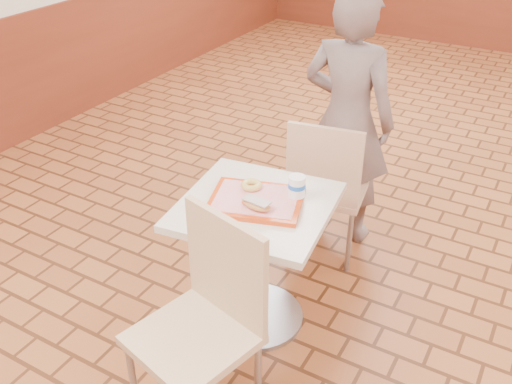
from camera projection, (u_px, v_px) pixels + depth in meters
The scene contains 8 objects.
main_table at pixel (256, 244), 2.75m from camera, with size 0.68×0.68×0.72m.
chair_main_front at pixel (206, 315), 2.28m from camera, with size 0.53×0.53×0.94m.
chair_main_back at pixel (327, 183), 3.21m from camera, with size 0.47×0.47×0.89m.
customer at pixel (347, 120), 3.30m from camera, with size 0.56×0.37×1.53m, color #6B5753.
serving_tray at pixel (256, 201), 2.62m from camera, with size 0.42×0.33×0.03m.
ring_donut at pixel (251, 185), 2.68m from camera, with size 0.10×0.10×0.03m, color gold.
long_john_donut at pixel (256, 204), 2.53m from camera, with size 0.15×0.09×0.05m.
paper_cup at pixel (297, 186), 2.61m from camera, with size 0.08×0.08×0.10m.
Camera 1 is at (-0.13, -2.35, 2.13)m, focal length 40.00 mm.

